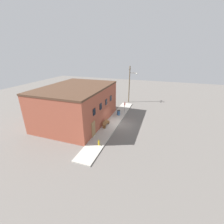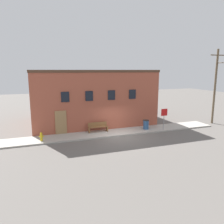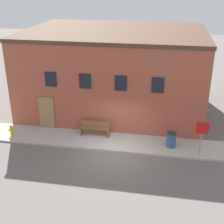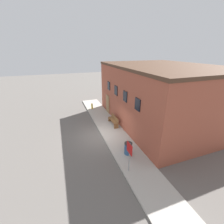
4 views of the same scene
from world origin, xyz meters
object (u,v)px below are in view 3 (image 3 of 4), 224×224
fire_hydrant (11,131)px  bench (95,128)px  trash_bin (171,139)px  stop_sign (202,132)px

fire_hydrant → bench: (5.01, 1.05, 0.10)m
fire_hydrant → bench: bearing=11.9°
bench → trash_bin: 4.66m
fire_hydrant → stop_sign: stop_sign is taller
stop_sign → trash_bin: bearing=155.6°
fire_hydrant → stop_sign: 11.21m
fire_hydrant → trash_bin: 9.64m
fire_hydrant → bench: 5.12m
stop_sign → bench: size_ratio=1.13×
fire_hydrant → stop_sign: size_ratio=0.35×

